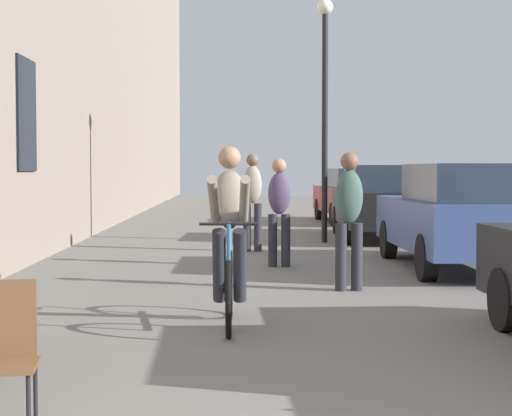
{
  "coord_description": "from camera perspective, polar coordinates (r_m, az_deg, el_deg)",
  "views": [
    {
      "loc": [
        -0.08,
        -2.5,
        1.49
      ],
      "look_at": [
        0.3,
        11.1,
        0.86
      ],
      "focal_mm": 59.26,
      "sensor_mm": 36.0,
      "label": 1
    }
  ],
  "objects": [
    {
      "name": "cafe_chair_near_toward_street",
      "position": [
        4.73,
        -16.78,
        -9.3
      ],
      "size": [
        0.42,
        0.42,
        0.89
      ],
      "color": "black",
      "rests_on": "ground_plane"
    },
    {
      "name": "street_lamp",
      "position": [
        17.22,
        4.67,
        8.03
      ],
      "size": [
        0.32,
        0.32,
        4.9
      ],
      "color": "black",
      "rests_on": "ground_plane"
    },
    {
      "name": "parked_car_fourth",
      "position": [
        23.59,
        6.73,
        0.9
      ],
      "size": [
        1.93,
        4.31,
        1.51
      ],
      "color": "maroon",
      "rests_on": "ground_plane"
    },
    {
      "name": "pedestrian_far",
      "position": [
        15.24,
        -0.25,
        0.79
      ],
      "size": [
        0.36,
        0.28,
        1.76
      ],
      "color": "#26262D",
      "rests_on": "ground_plane"
    },
    {
      "name": "cyclist_on_bicycle",
      "position": [
        8.12,
        -1.81,
        -2.15
      ],
      "size": [
        0.52,
        1.76,
        1.74
      ],
      "color": "black",
      "rests_on": "ground_plane"
    },
    {
      "name": "pedestrian_mid",
      "position": [
        12.81,
        1.58,
        0.13
      ],
      "size": [
        0.35,
        0.26,
        1.65
      ],
      "color": "#26262D",
      "rests_on": "ground_plane"
    },
    {
      "name": "pedestrian_near",
      "position": [
        10.35,
        6.3,
        -0.33
      ],
      "size": [
        0.36,
        0.28,
        1.69
      ],
      "color": "#26262D",
      "rests_on": "ground_plane"
    },
    {
      "name": "parked_car_third",
      "position": [
        18.1,
        8.61,
        0.47
      ],
      "size": [
        2.0,
        4.48,
        1.57
      ],
      "color": "black",
      "rests_on": "ground_plane"
    },
    {
      "name": "parked_car_second",
      "position": [
        12.88,
        13.8,
        -0.45
      ],
      "size": [
        1.89,
        4.41,
        1.56
      ],
      "color": "#384C84",
      "rests_on": "ground_plane"
    }
  ]
}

